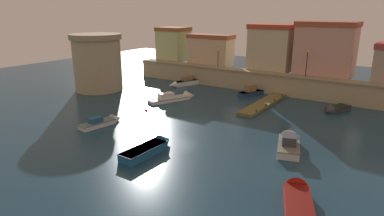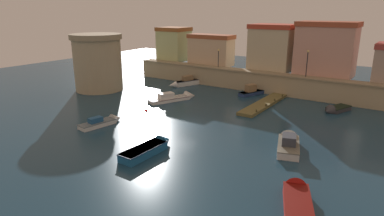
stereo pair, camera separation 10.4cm
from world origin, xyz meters
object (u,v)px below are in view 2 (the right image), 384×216
moored_boat_1 (297,196)px  moored_boat_6 (151,148)px  fortress_tower (98,62)px  moored_boat_2 (104,122)px  moored_boat_0 (176,97)px  moored_boat_4 (256,91)px  quay_lamp_1 (307,59)px  mooring_buoy_0 (146,111)px  moored_boat_5 (289,142)px  moored_boat_7 (185,82)px  moored_boat_3 (335,109)px  quay_lamp_0 (218,55)px

moored_boat_1 → moored_boat_6: size_ratio=0.95×
fortress_tower → moored_boat_2: bearing=-39.4°
moored_boat_6 → moored_boat_0: bearing=30.3°
moored_boat_4 → quay_lamp_1: bearing=-53.0°
fortress_tower → mooring_buoy_0: (13.89, -4.52, -4.42)m
moored_boat_0 → moored_boat_5: (18.79, -7.64, 0.15)m
quay_lamp_1 → moored_boat_1: quay_lamp_1 is taller
moored_boat_5 → mooring_buoy_0: moored_boat_5 is taller
moored_boat_7 → moored_boat_3: bearing=107.0°
fortress_tower → quay_lamp_0: (14.02, 13.29, 0.69)m
moored_boat_5 → moored_boat_4: bearing=14.4°
moored_boat_4 → quay_lamp_0: bearing=96.4°
quay_lamp_1 → moored_boat_1: (7.74, -27.81, -5.17)m
fortress_tower → moored_boat_1: 39.17m
fortress_tower → mooring_buoy_0: bearing=-18.0°
moored_boat_1 → moored_boat_4: 29.60m
quay_lamp_1 → moored_boat_2: (-14.91, -24.40, -5.23)m
moored_boat_0 → fortress_tower: bearing=121.3°
moored_boat_6 → quay_lamp_1: bearing=-11.1°
moored_boat_1 → moored_boat_7: moored_boat_7 is taller
moored_boat_0 → moored_boat_1: moored_boat_0 is taller
moored_boat_1 → moored_boat_2: 22.90m
moored_boat_6 → mooring_buoy_0: size_ratio=12.73×
moored_boat_2 → moored_boat_6: moored_boat_6 is taller
moored_boat_7 → mooring_buoy_0: size_ratio=13.27×
mooring_buoy_0 → moored_boat_2: bearing=-93.3°
moored_boat_2 → moored_boat_4: 23.90m
fortress_tower → moored_boat_5: bearing=-10.0°
moored_boat_3 → moored_boat_6: (-10.93, -22.28, 0.10)m
moored_boat_2 → moored_boat_7: size_ratio=0.84×
moored_boat_0 → moored_boat_7: moored_boat_7 is taller
quay_lamp_1 → moored_boat_4: (-6.68, -1.96, -5.09)m
moored_boat_1 → moored_boat_6: moored_boat_1 is taller
mooring_buoy_0 → quay_lamp_0: bearing=89.6°
fortress_tower → moored_boat_4: fortress_tower is taller
quay_lamp_1 → fortress_tower: bearing=-154.9°
moored_boat_6 → mooring_buoy_0: moored_boat_6 is taller
quay_lamp_0 → moored_boat_4: quay_lamp_0 is taller
moored_boat_1 → mooring_buoy_0: moored_boat_1 is taller
moored_boat_0 → mooring_buoy_0: size_ratio=15.56×
moored_boat_3 → moored_boat_5: 14.29m
quay_lamp_0 → quay_lamp_1: quay_lamp_1 is taller
moored_boat_0 → moored_boat_2: 12.99m
quay_lamp_1 → moored_boat_3: size_ratio=0.86×
fortress_tower → quay_lamp_1: bearing=25.1°
moored_boat_5 → moored_boat_1: bearing=-176.2°
moored_boat_0 → mooring_buoy_0: bearing=-156.0°
moored_boat_0 → moored_boat_7: size_ratio=1.17×
quay_lamp_0 → moored_boat_0: 12.38m
moored_boat_6 → mooring_buoy_0: 12.84m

